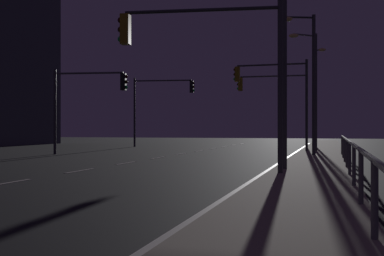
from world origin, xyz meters
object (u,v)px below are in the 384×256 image
(traffic_light_far_center, at_px, (274,87))
(street_lamp_mid_block, at_px, (309,71))
(traffic_light_overhead_east, at_px, (88,93))
(traffic_light_far_left, at_px, (160,97))
(street_lamp_far_end, at_px, (311,80))
(traffic_light_near_left, at_px, (206,50))
(traffic_light_near_right, at_px, (275,94))
(street_lamp_corner, at_px, (294,21))
(street_lamp_across_street, at_px, (315,88))

(traffic_light_far_center, xyz_separation_m, street_lamp_mid_block, (2.31, -5.06, 0.33))
(traffic_light_overhead_east, bearing_deg, street_lamp_mid_block, 1.98)
(traffic_light_far_left, xyz_separation_m, street_lamp_far_end, (12.12, -7.31, 0.39))
(street_lamp_far_end, xyz_separation_m, street_lamp_mid_block, (0.04, -4.44, 0.04))
(street_lamp_far_end, bearing_deg, traffic_light_overhead_east, -158.22)
(traffic_light_far_center, height_order, street_lamp_far_end, street_lamp_far_end)
(traffic_light_near_left, distance_m, street_lamp_far_end, 15.68)
(traffic_light_far_center, bearing_deg, traffic_light_near_left, -91.09)
(traffic_light_far_center, relative_size, street_lamp_far_end, 0.79)
(traffic_light_near_right, distance_m, street_lamp_mid_block, 9.63)
(traffic_light_overhead_east, height_order, street_lamp_mid_block, street_lamp_mid_block)
(traffic_light_near_left, relative_size, traffic_light_far_left, 0.94)
(traffic_light_far_center, xyz_separation_m, street_lamp_far_end, (2.27, -0.62, 0.29))
(traffic_light_near_left, bearing_deg, traffic_light_overhead_east, 132.19)
(traffic_light_near_right, relative_size, street_lamp_far_end, 0.75)
(street_lamp_far_end, xyz_separation_m, street_lamp_corner, (-0.06, -13.43, 0.69))
(traffic_light_far_center, relative_size, traffic_light_near_left, 1.06)
(street_lamp_mid_block, bearing_deg, traffic_light_far_left, 135.96)
(traffic_light_far_center, distance_m, traffic_light_near_right, 4.19)
(traffic_light_near_right, distance_m, street_lamp_across_street, 6.36)
(street_lamp_far_end, bearing_deg, traffic_light_far_center, 164.76)
(traffic_light_overhead_east, distance_m, traffic_light_far_left, 12.19)
(traffic_light_far_center, height_order, street_lamp_across_street, street_lamp_across_street)
(street_lamp_mid_block, distance_m, street_lamp_corner, 9.01)
(traffic_light_overhead_east, xyz_separation_m, street_lamp_across_street, (12.06, 15.42, 1.27))
(traffic_light_far_center, height_order, street_lamp_mid_block, street_lamp_mid_block)
(street_lamp_corner, bearing_deg, traffic_light_near_left, -141.12)
(traffic_light_far_center, xyz_separation_m, traffic_light_far_left, (-9.85, 6.69, -0.10))
(traffic_light_far_center, distance_m, traffic_light_overhead_east, 11.34)
(traffic_light_far_left, height_order, street_lamp_mid_block, street_lamp_mid_block)
(traffic_light_overhead_east, xyz_separation_m, traffic_light_far_left, (0.06, 12.18, 0.52))
(street_lamp_far_end, xyz_separation_m, street_lamp_across_street, (-0.12, 10.55, 0.36))
(traffic_light_far_center, height_order, traffic_light_overhead_east, traffic_light_far_center)
(street_lamp_corner, bearing_deg, traffic_light_far_left, 120.18)
(traffic_light_near_left, xyz_separation_m, street_lamp_far_end, (2.58, 15.46, 0.47))
(traffic_light_far_center, relative_size, street_lamp_mid_block, 0.78)
(traffic_light_overhead_east, height_order, traffic_light_far_left, traffic_light_far_left)
(traffic_light_near_right, bearing_deg, street_lamp_corner, -81.83)
(traffic_light_near_left, relative_size, traffic_light_near_right, 0.99)
(traffic_light_far_left, bearing_deg, traffic_light_far_center, -34.20)
(street_lamp_far_end, bearing_deg, traffic_light_near_right, 119.20)
(traffic_light_overhead_east, height_order, traffic_light_near_left, traffic_light_near_left)
(traffic_light_near_left, height_order, street_lamp_mid_block, street_lamp_mid_block)
(street_lamp_far_end, height_order, street_lamp_across_street, street_lamp_across_street)
(traffic_light_near_left, xyz_separation_m, street_lamp_across_street, (2.45, 26.01, 0.83))
(traffic_light_near_right, height_order, street_lamp_corner, street_lamp_corner)
(traffic_light_near_right, relative_size, street_lamp_corner, 0.64)
(traffic_light_near_right, height_order, street_lamp_mid_block, street_lamp_mid_block)
(street_lamp_far_end, relative_size, street_lamp_mid_block, 0.98)
(traffic_light_near_left, height_order, street_lamp_far_end, street_lamp_far_end)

